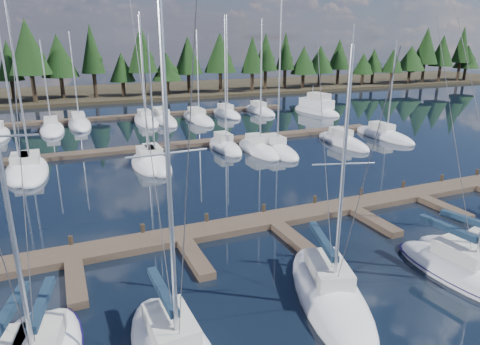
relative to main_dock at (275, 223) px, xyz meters
name	(u,v)px	position (x,y,z in m)	size (l,w,h in m)	color
ground	(209,172)	(0.00, 12.64, -0.20)	(260.00, 260.00, 0.00)	black
far_shore	(115,92)	(0.00, 72.64, 0.10)	(220.00, 30.00, 0.60)	#322A1C
main_dock	(275,223)	(0.00, 0.00, 0.00)	(44.00, 6.13, 0.90)	#4F3F31
back_docks	(159,128)	(0.00, 32.23, 0.00)	(50.00, 21.80, 0.40)	#4F3F31
front_sailboat_3	(330,294)	(-1.41, -8.04, 0.07)	(5.38, 9.38, 12.03)	silver
front_sailboat_4	(465,274)	(5.77, -9.21, 0.08)	(3.55, 8.26, 13.45)	silver
back_sailboat_rows	(168,135)	(0.02, 27.63, 0.06)	(48.93, 32.80, 16.32)	silver
motor_yacht_right	(316,109)	(26.11, 35.62, 0.35)	(4.69, 10.64, 5.16)	silver
tree_line	(119,59)	(-0.01, 62.76, 7.39)	(183.88, 11.74, 13.92)	black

